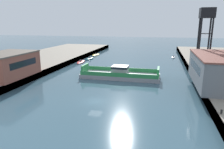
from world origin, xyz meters
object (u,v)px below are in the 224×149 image
Objects in this scene: moored_boat_near_left at (173,57)px; moored_boat_mid_right at (90,58)px; crane_tower at (206,21)px; chain_ferry at (120,74)px; moored_boat_mid_left at (81,62)px; moored_boat_near_right at (96,55)px; harbormaster_building at (7,65)px.

moored_boat_mid_right reaches higher than moored_boat_near_left.
crane_tower is at bearing -80.41° from moored_boat_near_left.
moored_boat_near_left is 0.81× the size of moored_boat_mid_right.
moored_boat_mid_left is (-19.53, 19.43, -0.81)m from chain_ferry.
moored_boat_near_left is at bearing 1.90° from moored_boat_near_right.
harbormaster_building is at bearing -97.44° from moored_boat_near_right.
harbormaster_building is at bearing -159.93° from crane_tower.
harbormaster_building is 0.85× the size of crane_tower.
harbormaster_building is at bearing -155.57° from chain_ferry.
moored_boat_near_left is at bearing 19.91° from moored_boat_mid_right.
crane_tower reaches higher than moored_boat_near_left.
moored_boat_mid_right is (-18.58, 27.54, -0.74)m from chain_ferry.
chain_ferry is at bearing -63.22° from moored_boat_near_right.
moored_boat_mid_left is at bearing 135.14° from chain_ferry.
moored_boat_mid_right is 40.47m from harbormaster_building.
chain_ferry is 4.25× the size of moored_boat_near_left.
chain_ferry is 3.07× the size of moored_boat_near_right.
moored_boat_near_right is at bearing 95.33° from moored_boat_mid_right.
moored_boat_near_right is (-19.64, 38.93, -0.83)m from chain_ferry.
moored_boat_near_left is at bearing 50.82° from harbormaster_building.
moored_boat_near_left is at bearing 99.59° from crane_tower.
moored_boat_mid_right is at bearing 151.68° from crane_tower.
moored_boat_near_right is 0.89× the size of moored_boat_mid_left.
chain_ferry is 26.78m from crane_tower.
moored_boat_mid_right is 48.43m from crane_tower.
moored_boat_mid_left is 0.55× the size of harbormaster_building.
crane_tower is at bearing 14.52° from chain_ferry.
moored_boat_near_right is 55.34m from crane_tower.
moored_boat_mid_right is 0.37× the size of crane_tower.
moored_boat_near_right is at bearing 90.34° from moored_boat_mid_left.
harbormaster_building is 52.43m from crane_tower.
moored_boat_mid_left is 1.26× the size of moored_boat_mid_right.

